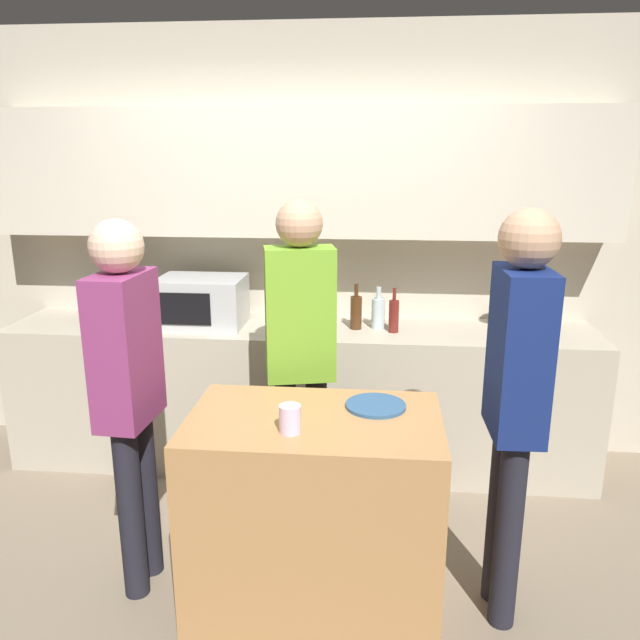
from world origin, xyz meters
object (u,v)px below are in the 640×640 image
Objects in this scene: microwave at (202,301)px; cup_0 at (290,419)px; toaster at (111,309)px; potted_plant at (518,301)px; person_left at (516,385)px; person_center at (300,340)px; bottle_1 at (378,313)px; plate_on_island at (376,406)px; bottle_2 at (394,315)px; bottle_0 at (356,312)px; person_right at (128,379)px.

cup_0 is at bearing -62.15° from microwave.
toaster reaches higher than cup_0.
person_left is at bearing -101.64° from potted_plant.
cup_0 is 0.74m from person_center.
cup_0 is 0.06× the size of person_left.
person_center is (-0.39, -0.72, 0.04)m from bottle_1.
microwave reaches higher than plate_on_island.
microwave is 1.18m from bottle_2.
bottle_2 is 1.30m from person_left.
potted_plant is 1.39m from person_center.
cup_0 is (0.75, -1.43, -0.11)m from microwave.
bottle_1 is 2.30× the size of cup_0.
bottle_0 reaches higher than cup_0.
microwave is 1.59m from plate_on_island.
bottle_1 is 0.99× the size of plate_on_island.
person_center reaches higher than plate_on_island.
cup_0 is 0.76m from person_right.
bottle_0 is at bearing -122.52° from person_center.
bottle_0 is at bearing 82.12° from cup_0.
person_center is at bearing 132.05° from person_right.
microwave is at bearing -178.49° from bottle_1.
potted_plant is (1.90, 0.00, 0.05)m from microwave.
bottle_0 is 0.16× the size of person_right.
person_left is 1.62m from person_right.
plate_on_island is at bearing -83.43° from bottle_0.
bottle_1 is 0.15× the size of person_center.
potted_plant reaches higher than toaster.
bottle_1 is 1.65m from person_right.
person_left reaches higher than person_center.
person_right reaches higher than toaster.
person_right reaches higher than bottle_2.
toaster is 0.97× the size of bottle_2.
person_left is at bearing -66.69° from bottle_1.
person_left is at bearing 10.67° from cup_0.
bottle_0 is at bearing 27.19° from person_left.
toaster is 0.15× the size of person_right.
person_left is (0.56, -0.11, 0.16)m from plate_on_island.
cup_0 is (-0.20, -1.43, -0.07)m from bottle_0.
bottle_2 is 1.45m from cup_0.
bottle_0 is 0.74m from person_center.
toaster is at bearing 179.85° from microwave.
cup_0 is at bearing -139.93° from plate_on_island.
microwave is 2.00× the size of plate_on_island.
bottle_2 is 2.39× the size of cup_0.
microwave is at bearing 117.85° from cup_0.
person_center is (-0.48, -0.65, 0.03)m from bottle_2.
plate_on_island is at bearing 117.36° from person_center.
bottle_2 is at bearing -12.38° from bottle_0.
bottle_0 is 0.23m from bottle_2.
bottle_0 is (-0.95, 0.00, -0.09)m from potted_plant.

